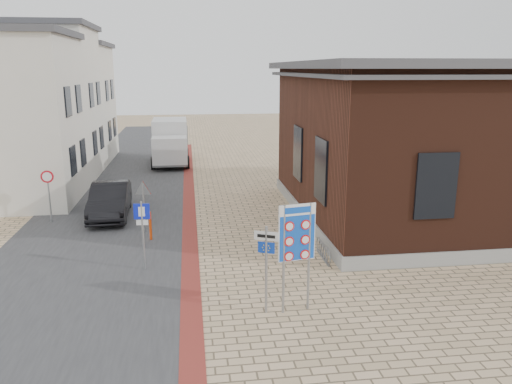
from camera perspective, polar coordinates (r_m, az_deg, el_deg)
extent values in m
plane|color=tan|center=(15.41, 0.14, -11.04)|extent=(120.00, 120.00, 0.00)
cube|color=#38383A|center=(29.78, -14.45, 0.89)|extent=(7.00, 60.00, 0.02)
cube|color=maroon|center=(24.71, -7.65, -1.42)|extent=(0.60, 40.00, 0.02)
cube|color=gray|center=(24.34, 19.23, -1.75)|extent=(12.15, 12.15, 0.50)
cube|color=#432015|center=(23.72, 19.86, 5.83)|extent=(12.00, 12.00, 6.00)
cube|color=#46464B|center=(23.53, 20.50, 13.44)|extent=(13.00, 13.00, 0.30)
cube|color=#46464B|center=(23.53, 20.42, 12.46)|extent=(12.70, 12.70, 0.15)
cube|color=black|center=(18.87, 7.48, 2.49)|extent=(0.12, 1.60, 2.40)
cube|color=black|center=(22.69, 4.86, 4.48)|extent=(0.12, 1.60, 2.40)
cube|color=black|center=(17.20, 19.88, 0.65)|extent=(1.40, 0.12, 2.20)
cube|color=silver|center=(27.50, -27.21, 7.18)|extent=(7.00, 6.00, 8.00)
cube|color=black|center=(25.62, -20.19, 3.40)|extent=(0.10, 1.10, 1.40)
cube|color=black|center=(27.94, -19.17, 4.30)|extent=(0.10, 1.10, 1.40)
cube|color=black|center=(25.30, -20.72, 9.64)|extent=(0.10, 1.10, 1.40)
cube|color=black|center=(27.65, -19.64, 10.02)|extent=(0.10, 1.10, 1.40)
cube|color=silver|center=(33.18, -23.92, 9.12)|extent=(7.00, 6.00, 8.80)
cube|color=#46464B|center=(33.20, -24.73, 16.94)|extent=(7.40, 6.40, 0.30)
cube|color=black|center=(31.44, -17.93, 5.39)|extent=(0.10, 1.10, 1.40)
cube|color=black|center=(33.78, -17.24, 5.99)|extent=(0.10, 1.10, 1.40)
cube|color=black|center=(31.18, -18.32, 10.48)|extent=(0.10, 1.10, 1.40)
cube|color=black|center=(33.54, -17.59, 10.73)|extent=(0.10, 1.10, 1.40)
cube|color=silver|center=(38.99, -21.48, 9.30)|extent=(7.00, 6.00, 8.00)
cube|color=#46464B|center=(38.95, -22.04, 15.38)|extent=(7.40, 6.40, 0.30)
cube|color=black|center=(37.31, -16.37, 6.75)|extent=(0.10, 1.10, 1.40)
cube|color=black|center=(39.67, -15.87, 7.18)|extent=(0.10, 1.10, 1.40)
cube|color=black|center=(37.09, -16.67, 11.04)|extent=(0.10, 1.10, 1.40)
cube|color=black|center=(39.46, -16.15, 11.21)|extent=(0.10, 1.10, 1.40)
torus|color=slate|center=(17.26, 8.22, -7.36)|extent=(0.04, 0.60, 0.60)
torus|color=slate|center=(17.53, 7.96, -7.01)|extent=(0.04, 0.60, 0.60)
torus|color=slate|center=(17.80, 7.70, -6.67)|extent=(0.04, 0.60, 0.60)
torus|color=slate|center=(18.07, 7.45, -6.34)|extent=(0.04, 0.60, 0.60)
torus|color=slate|center=(18.34, 7.20, -6.02)|extent=(0.04, 0.60, 0.60)
cube|color=slate|center=(17.89, 7.67, -7.45)|extent=(0.08, 1.60, 0.04)
imported|color=black|center=(23.36, -16.34, -0.90)|extent=(1.77, 4.63, 1.51)
cube|color=slate|center=(35.29, -9.72, 3.90)|extent=(2.33, 5.78, 0.27)
cube|color=silver|center=(33.16, -9.83, 4.75)|extent=(2.26, 1.85, 1.70)
cube|color=black|center=(32.32, -9.88, 5.09)|extent=(2.02, 0.11, 0.85)
cube|color=silver|center=(36.03, -9.79, 6.33)|extent=(2.40, 3.87, 2.34)
cylinder|color=black|center=(33.67, -11.66, 3.24)|extent=(0.28, 0.86, 0.85)
cylinder|color=black|center=(33.62, -7.85, 3.38)|extent=(0.28, 0.86, 0.85)
cylinder|color=black|center=(37.02, -11.42, 4.21)|extent=(0.28, 0.86, 0.85)
cylinder|color=black|center=(36.97, -7.95, 4.34)|extent=(0.28, 0.86, 0.85)
cylinder|color=gray|center=(13.46, 3.18, -7.80)|extent=(0.07, 0.07, 3.05)
cylinder|color=gray|center=(13.73, 6.07, -7.41)|extent=(0.07, 0.07, 3.05)
cube|color=white|center=(13.34, 4.70, -4.66)|extent=(1.03, 0.23, 1.57)
cube|color=blue|center=(13.34, 4.70, -4.66)|extent=(0.99, 0.23, 1.53)
cube|color=white|center=(13.15, 4.76, -2.05)|extent=(0.99, 0.24, 0.29)
cylinder|color=gray|center=(13.56, 1.18, -8.93)|extent=(0.07, 0.07, 2.48)
cube|color=silver|center=(13.21, 1.20, -5.05)|extent=(0.63, 0.30, 0.24)
cube|color=#0F38B7|center=(13.32, 1.19, -6.37)|extent=(0.43, 0.22, 0.30)
cylinder|color=gray|center=(16.79, -12.78, -4.95)|extent=(0.07, 0.07, 2.35)
cube|color=#1021CB|center=(16.54, -12.94, -2.17)|extent=(0.52, 0.08, 0.52)
cube|color=white|center=(16.64, -12.87, -3.42)|extent=(0.38, 0.07, 0.17)
cylinder|color=gray|center=(20.67, -12.68, -1.80)|extent=(0.07, 0.07, 2.04)
cylinder|color=gray|center=(23.29, -22.55, -0.48)|extent=(0.07, 0.07, 2.28)
cylinder|color=red|center=(23.10, -22.75, 1.64)|extent=(0.54, 0.06, 0.54)
cylinder|color=#ED420C|center=(19.82, -11.98, -3.81)|extent=(0.11, 0.11, 1.14)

